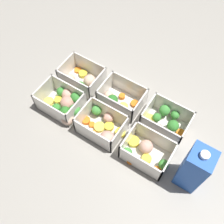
{
  "coord_description": "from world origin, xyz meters",
  "views": [
    {
      "loc": [
        -0.25,
        0.39,
        0.8
      ],
      "look_at": [
        0.0,
        0.0,
        0.03
      ],
      "focal_mm": 42.0,
      "sensor_mm": 36.0,
      "label": 1
    }
  ],
  "objects_px": {
    "container_far_left": "(146,152)",
    "container_near_right": "(81,79)",
    "container_near_center": "(119,99)",
    "container_far_right": "(65,103)",
    "juice_carton": "(194,169)",
    "container_far_center": "(103,127)",
    "container_near_left": "(165,122)"
  },
  "relations": [
    {
      "from": "container_near_right",
      "to": "container_near_center",
      "type": "bearing_deg",
      "value": -179.46
    },
    {
      "from": "container_near_center",
      "to": "juice_carton",
      "type": "distance_m",
      "value": 0.35
    },
    {
      "from": "container_near_right",
      "to": "juice_carton",
      "type": "height_order",
      "value": "juice_carton"
    },
    {
      "from": "container_near_left",
      "to": "juice_carton",
      "type": "xyz_separation_m",
      "value": [
        -0.14,
        0.13,
        0.07
      ]
    },
    {
      "from": "container_near_left",
      "to": "container_far_left",
      "type": "bearing_deg",
      "value": 88.81
    },
    {
      "from": "container_far_center",
      "to": "juice_carton",
      "type": "relative_size",
      "value": 0.81
    },
    {
      "from": "container_near_center",
      "to": "container_far_right",
      "type": "distance_m",
      "value": 0.19
    },
    {
      "from": "container_far_left",
      "to": "container_far_center",
      "type": "xyz_separation_m",
      "value": [
        0.16,
        -0.0,
        -0.0
      ]
    },
    {
      "from": "container_near_center",
      "to": "juice_carton",
      "type": "height_order",
      "value": "juice_carton"
    },
    {
      "from": "container_near_right",
      "to": "container_far_left",
      "type": "height_order",
      "value": "same"
    },
    {
      "from": "container_far_center",
      "to": "container_near_right",
      "type": "bearing_deg",
      "value": -34.16
    },
    {
      "from": "container_near_left",
      "to": "container_far_right",
      "type": "height_order",
      "value": "same"
    },
    {
      "from": "container_near_center",
      "to": "container_near_right",
      "type": "bearing_deg",
      "value": 0.54
    },
    {
      "from": "container_near_right",
      "to": "container_far_right",
      "type": "relative_size",
      "value": 0.9
    },
    {
      "from": "container_near_right",
      "to": "container_far_center",
      "type": "bearing_deg",
      "value": 145.84
    },
    {
      "from": "juice_carton",
      "to": "container_far_right",
      "type": "bearing_deg",
      "value": -0.74
    },
    {
      "from": "container_near_left",
      "to": "container_near_center",
      "type": "distance_m",
      "value": 0.18
    },
    {
      "from": "container_near_right",
      "to": "container_far_center",
      "type": "relative_size",
      "value": 0.9
    },
    {
      "from": "container_near_left",
      "to": "container_far_right",
      "type": "xyz_separation_m",
      "value": [
        0.33,
        0.12,
        -0.0
      ]
    },
    {
      "from": "container_far_left",
      "to": "juice_carton",
      "type": "height_order",
      "value": "juice_carton"
    },
    {
      "from": "container_near_right",
      "to": "container_far_center",
      "type": "distance_m",
      "value": 0.21
    },
    {
      "from": "container_far_right",
      "to": "container_far_center",
      "type": "bearing_deg",
      "value": 178.59
    },
    {
      "from": "container_near_left",
      "to": "juice_carton",
      "type": "relative_size",
      "value": 0.79
    },
    {
      "from": "container_near_right",
      "to": "juice_carton",
      "type": "bearing_deg",
      "value": 165.73
    },
    {
      "from": "container_far_right",
      "to": "juice_carton",
      "type": "bearing_deg",
      "value": 179.26
    },
    {
      "from": "container_far_center",
      "to": "container_far_right",
      "type": "relative_size",
      "value": 1.0
    },
    {
      "from": "container_far_center",
      "to": "container_near_center",
      "type": "bearing_deg",
      "value": -83.73
    },
    {
      "from": "container_far_left",
      "to": "container_far_right",
      "type": "height_order",
      "value": "same"
    },
    {
      "from": "container_far_left",
      "to": "container_far_right",
      "type": "xyz_separation_m",
      "value": [
        0.32,
        -0.01,
        0.0
      ]
    },
    {
      "from": "container_far_left",
      "to": "container_near_right",
      "type": "bearing_deg",
      "value": -19.92
    },
    {
      "from": "container_near_left",
      "to": "container_near_center",
      "type": "xyz_separation_m",
      "value": [
        0.18,
        0.0,
        -0.0
      ]
    },
    {
      "from": "container_near_right",
      "to": "container_far_right",
      "type": "bearing_deg",
      "value": 97.99
    }
  ]
}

